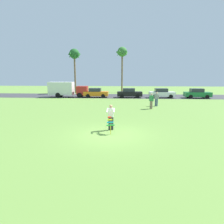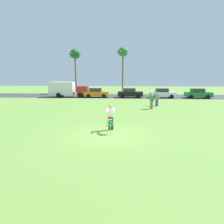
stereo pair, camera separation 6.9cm
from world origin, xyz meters
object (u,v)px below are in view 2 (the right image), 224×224
person_kite_flyer (111,116)px  palm_tree_left_near (75,56)px  person_walker_near (157,99)px  parked_car_black (130,93)px  kite_held (110,123)px  parked_car_orange (96,93)px  palm_tree_right_near (123,54)px  parked_car_green (198,94)px  person_walker_far (152,101)px  parked_truck_red_cab (67,89)px  parked_car_white (162,93)px

person_kite_flyer → palm_tree_left_near: 31.33m
person_walker_near → parked_car_black: bearing=108.7°
person_kite_flyer → kite_held: bearing=-88.4°
parked_car_orange → palm_tree_right_near: size_ratio=0.43×
kite_held → parked_car_black: parked_car_black is taller
parked_car_orange → parked_car_green: bearing=0.0°
person_walker_near → person_walker_far: same height
parked_car_black → palm_tree_left_near: size_ratio=0.45×
parked_truck_red_cab → palm_tree_right_near: size_ratio=0.68×
parked_car_black → palm_tree_right_near: palm_tree_right_near is taller
person_kite_flyer → kite_held: person_kite_flyer is taller
person_kite_flyer → parked_car_green: person_kite_flyer is taller
palm_tree_left_near → palm_tree_right_near: (10.11, 2.32, 0.54)m
person_kite_flyer → parked_car_green: (12.82, 20.27, -0.18)m
parked_truck_red_cab → palm_tree_right_near: 16.06m
parked_car_black → parked_car_white: size_ratio=0.99×
kite_held → person_walker_far: bearing=68.7°
parked_car_black → person_walker_near: size_ratio=2.45×
parked_truck_red_cab → parked_car_green: (22.31, -0.00, -0.64)m
parked_truck_red_cab → palm_tree_right_near: (9.50, 10.89, 7.01)m
parked_truck_red_cab → parked_car_orange: size_ratio=1.59×
parked_truck_red_cab → kite_held: bearing=-65.7°
parked_car_green → person_walker_far: (-9.00, -11.37, 0.16)m
kite_held → parked_car_green: bearing=58.8°
palm_tree_left_near → person_walker_far: size_ratio=5.41×
parked_car_orange → parked_car_white: (11.24, -0.00, 0.00)m
parked_car_orange → parked_car_green: same height
parked_truck_red_cab → person_walker_near: size_ratio=3.91×
kite_held → palm_tree_left_near: size_ratio=0.11×
person_walker_near → person_walker_far: (-0.88, -2.09, 0.00)m
parked_car_green → person_walker_near: bearing=-131.2°
parked_car_orange → person_walker_near: (8.94, -9.28, 0.16)m
kite_held → parked_truck_red_cab: bearing=114.3°
kite_held → person_walker_far: size_ratio=0.61×
parked_car_green → palm_tree_right_near: 18.47m
person_kite_flyer → person_walker_far: (3.81, 8.90, -0.02)m
person_kite_flyer → palm_tree_left_near: palm_tree_left_near is taller
parked_car_white → person_walker_near: bearing=-103.9°
parked_car_orange → parked_car_black: size_ratio=1.00×
person_walker_far → parked_car_green: bearing=51.6°
parked_truck_red_cab → parked_car_black: parked_truck_red_cab is taller
parked_car_green → palm_tree_left_near: bearing=159.5°
person_walker_near → parked_car_white: bearing=76.1°
person_kite_flyer → parked_car_orange: 20.70m
parked_truck_red_cab → parked_car_black: size_ratio=1.60×
person_kite_flyer → parked_car_white: (7.00, 20.26, -0.18)m
parked_car_orange → parked_car_green: size_ratio=1.00×
person_walker_far → parked_car_black: bearing=101.3°
parked_car_white → person_walker_near: (-2.30, -9.28, 0.16)m
parked_car_white → palm_tree_left_near: bearing=153.4°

